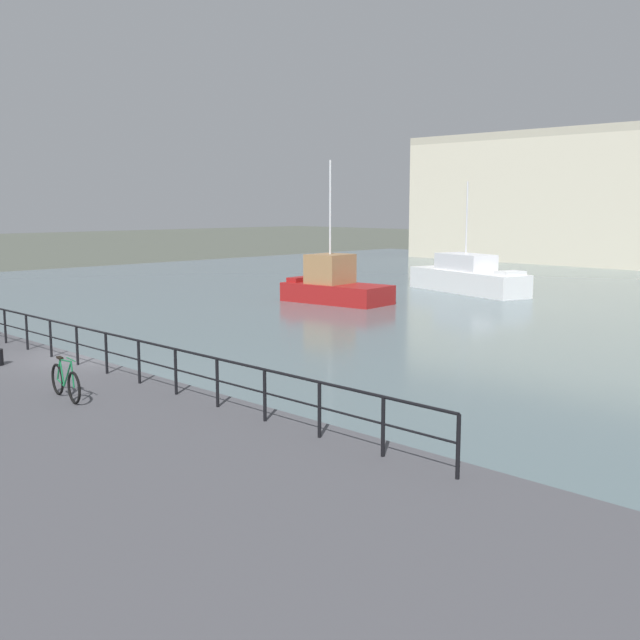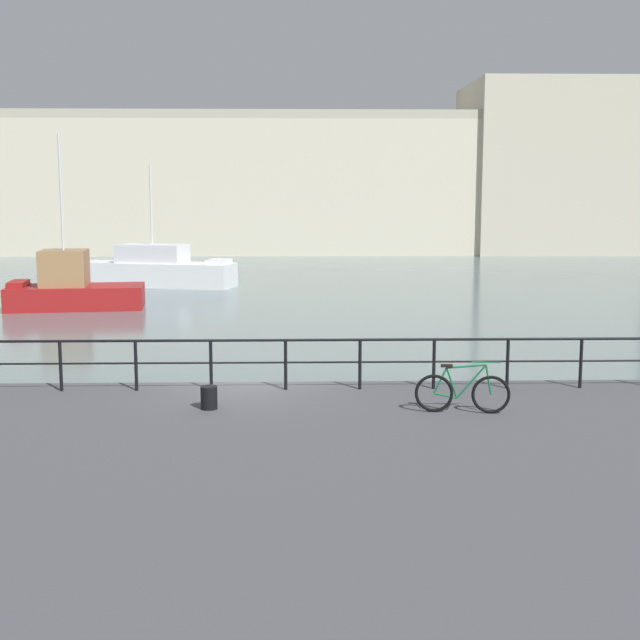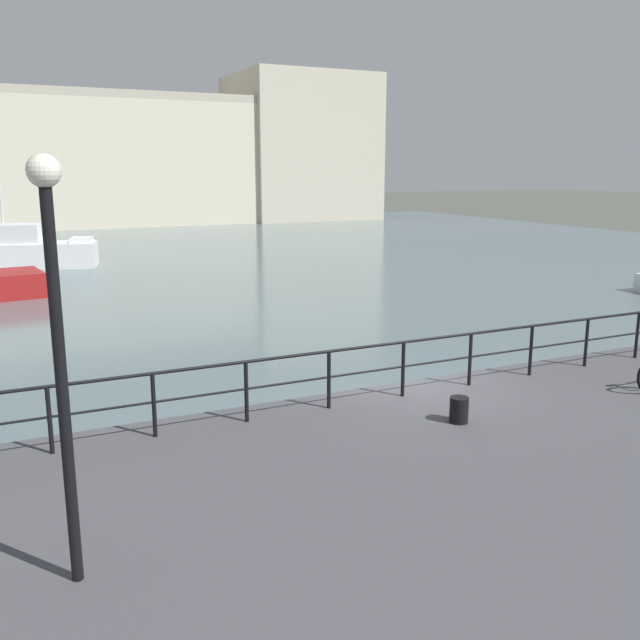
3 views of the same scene
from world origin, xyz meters
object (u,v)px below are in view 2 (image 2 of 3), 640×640
harbor_building (348,184)px  mooring_bollard (209,398)px  moored_small_launch (157,270)px  parked_bicycle (462,392)px  moored_white_yacht (72,288)px

harbor_building → mooring_bollard: harbor_building is taller
harbor_building → mooring_bollard: bearing=-96.0°
moored_small_launch → parked_bicycle: size_ratio=4.98×
moored_white_yacht → mooring_bollard: moored_white_yacht is taller
parked_bicycle → mooring_bollard: size_ratio=4.01×
mooring_bollard → parked_bicycle: bearing=-5.0°
moored_small_launch → mooring_bollard: moored_small_launch is taller
harbor_building → parked_bicycle: 58.65m
harbor_building → parked_bicycle: (-1.33, -58.45, -4.60)m
moored_white_yacht → parked_bicycle: size_ratio=4.24×
moored_small_launch → parked_bicycle: (10.69, -30.71, 0.36)m
moored_white_yacht → mooring_bollard: (8.12, -21.24, 0.20)m
moored_white_yacht → mooring_bollard: size_ratio=16.97×
mooring_bollard → moored_small_launch: bearing=101.1°
harbor_building → moored_small_launch: (-12.02, -27.75, -4.96)m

